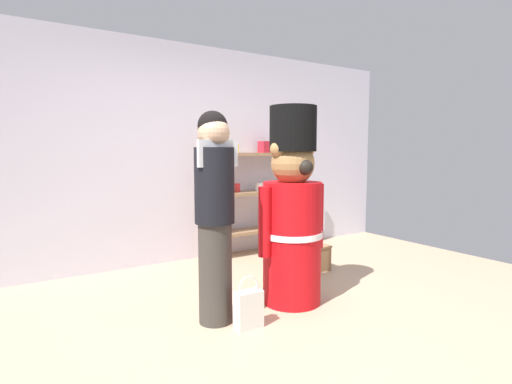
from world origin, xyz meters
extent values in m
plane|color=tan|center=(0.00, 0.00, 0.00)|extent=(6.40, 6.40, 0.00)
cube|color=silver|center=(0.00, 2.20, 1.30)|extent=(6.40, 0.12, 2.60)
cube|color=#93704C|center=(0.24, 1.83, 0.83)|extent=(0.05, 0.05, 1.66)
cube|color=#93704C|center=(1.44, 1.83, 0.83)|extent=(0.05, 0.05, 1.66)
cube|color=#93704C|center=(0.24, 2.13, 0.83)|extent=(0.05, 0.05, 1.66)
cube|color=#93704C|center=(1.44, 2.13, 0.83)|extent=(0.05, 0.05, 1.66)
cube|color=#93704C|center=(0.84, 1.98, 0.30)|extent=(1.20, 0.30, 0.04)
cube|color=#93704C|center=(0.84, 1.98, 0.80)|extent=(1.20, 0.30, 0.04)
cube|color=#93704C|center=(0.84, 1.98, 1.29)|extent=(1.20, 0.30, 0.04)
cylinder|color=blue|center=(0.39, 1.99, 0.86)|extent=(0.09, 0.09, 0.10)
cylinder|color=red|center=(0.69, 2.01, 0.87)|extent=(0.07, 0.07, 0.11)
cylinder|color=white|center=(0.99, 1.97, 0.87)|extent=(0.10, 0.10, 0.10)
cylinder|color=navy|center=(1.29, 1.95, 0.86)|extent=(0.09, 0.09, 0.08)
cylinder|color=navy|center=(0.54, 2.00, 0.41)|extent=(0.07, 0.07, 0.18)
cylinder|color=#B27226|center=(1.14, 1.98, 0.41)|extent=(0.06, 0.06, 0.19)
cube|color=gold|center=(0.57, 1.98, 1.37)|extent=(0.17, 0.14, 0.11)
cube|color=#B21E2D|center=(1.11, 1.98, 1.39)|extent=(0.18, 0.15, 0.15)
cylinder|color=red|center=(0.27, 0.34, 0.53)|extent=(0.51, 0.51, 1.07)
cylinder|color=white|center=(0.27, 0.34, 0.61)|extent=(0.53, 0.53, 0.05)
sphere|color=#9B7042|center=(0.27, 0.34, 1.22)|extent=(0.37, 0.37, 0.37)
sphere|color=#9B7042|center=(0.11, 0.34, 1.35)|extent=(0.13, 0.13, 0.13)
sphere|color=#9B7042|center=(0.43, 0.34, 1.35)|extent=(0.13, 0.13, 0.13)
cylinder|color=black|center=(0.27, 0.34, 1.52)|extent=(0.40, 0.40, 0.38)
cylinder|color=red|center=(-0.01, 0.34, 0.75)|extent=(0.11, 0.11, 0.59)
cylinder|color=red|center=(0.56, 0.34, 0.75)|extent=(0.11, 0.11, 0.59)
sphere|color=black|center=(0.27, 0.17, 1.20)|extent=(0.13, 0.13, 0.13)
cylinder|color=#38332D|center=(-0.48, 0.32, 0.39)|extent=(0.26, 0.26, 0.78)
cylinder|color=black|center=(-0.48, 0.32, 1.07)|extent=(0.30, 0.30, 0.57)
sphere|color=tan|center=(-0.48, 0.32, 1.47)|extent=(0.24, 0.24, 0.24)
cube|color=silver|center=(-0.48, 0.26, 1.31)|extent=(0.32, 0.04, 0.20)
sphere|color=black|center=(-0.48, 0.34, 1.52)|extent=(0.23, 0.23, 0.23)
cube|color=silver|center=(-0.33, 0.09, 0.14)|extent=(0.21, 0.11, 0.29)
torus|color=silver|center=(-0.33, 0.09, 0.33)|extent=(0.16, 0.01, 0.16)
cube|color=olive|center=(1.05, 1.00, 0.13)|extent=(0.32, 0.32, 0.26)
cube|color=olive|center=(1.05, 1.00, 0.27)|extent=(0.34, 0.33, 0.02)
camera|label=1|loc=(-1.84, -2.39, 1.33)|focal=28.12mm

